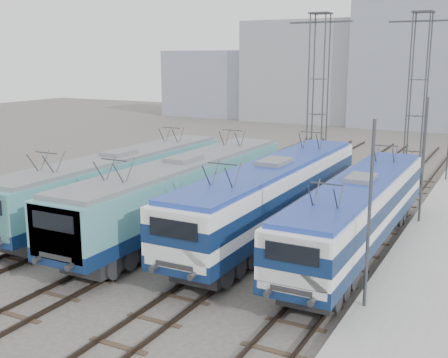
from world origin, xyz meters
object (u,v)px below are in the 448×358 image
at_px(catenary_tower_west, 318,91).
at_px(catenary_tower_east, 418,92).
at_px(locomotive_far_left, 117,180).
at_px(locomotive_far_right, 358,209).
at_px(mast_front, 369,220).
at_px(locomotive_center_right, 272,192).
at_px(mast_mid, 423,163).
at_px(locomotive_center_left, 182,189).

distance_m(catenary_tower_west, catenary_tower_east, 6.80).
distance_m(locomotive_far_left, catenary_tower_east, 21.59).
distance_m(locomotive_far_left, catenary_tower_west, 16.56).
distance_m(locomotive_far_left, locomotive_far_right, 13.51).
bearing_deg(mast_front, locomotive_center_right, 134.30).
relative_size(catenary_tower_west, mast_front, 1.71).
bearing_deg(mast_mid, locomotive_far_left, -157.15).
xyz_separation_m(locomotive_center_right, locomotive_far_right, (4.50, -0.58, -0.16)).
distance_m(locomotive_center_right, catenary_tower_east, 16.62).
height_order(locomotive_center_left, mast_mid, mast_mid).
bearing_deg(locomotive_far_right, locomotive_center_left, -174.87).
height_order(catenary_tower_west, mast_mid, catenary_tower_west).
bearing_deg(locomotive_center_right, catenary_tower_west, 99.47).
relative_size(locomotive_far_left, locomotive_far_right, 1.05).
height_order(locomotive_far_left, catenary_tower_east, catenary_tower_east).
xyz_separation_m(locomotive_far_left, mast_mid, (15.35, 6.47, 1.24)).
bearing_deg(locomotive_far_left, locomotive_far_right, 1.68).
xyz_separation_m(locomotive_center_left, locomotive_far_right, (9.00, 0.81, -0.10)).
distance_m(locomotive_far_right, catenary_tower_west, 16.22).
relative_size(locomotive_center_left, catenary_tower_west, 1.55).
bearing_deg(catenary_tower_east, mast_front, -84.55).
bearing_deg(mast_front, mast_mid, 90.00).
distance_m(locomotive_center_left, catenary_tower_west, 15.66).
xyz_separation_m(locomotive_far_right, catenary_tower_east, (-0.25, 16.07, 4.43)).
relative_size(locomotive_center_right, mast_front, 2.66).
relative_size(locomotive_center_left, locomotive_center_right, 1.00).
height_order(catenary_tower_east, mast_front, catenary_tower_east).
xyz_separation_m(locomotive_center_right, catenary_tower_east, (4.25, 15.49, 4.27)).
bearing_deg(locomotive_far_right, locomotive_far_left, -178.32).
relative_size(locomotive_far_right, mast_mid, 2.47).
relative_size(locomotive_center_right, catenary_tower_east, 1.55).
distance_m(locomotive_far_left, locomotive_center_right, 9.05).
bearing_deg(locomotive_far_left, locomotive_center_right, 6.18).
xyz_separation_m(locomotive_far_right, mast_front, (1.85, -5.93, 1.29)).
relative_size(locomotive_far_right, mast_front, 2.47).
height_order(locomotive_center_left, locomotive_far_right, locomotive_center_left).
xyz_separation_m(locomotive_far_left, mast_front, (15.35, -5.53, 1.24)).
bearing_deg(locomotive_center_right, locomotive_far_right, -7.33).
distance_m(catenary_tower_west, mast_mid, 12.16).
height_order(locomotive_far_left, mast_front, mast_front).
bearing_deg(locomotive_far_right, catenary_tower_west, 115.63).
bearing_deg(locomotive_far_left, catenary_tower_east, 51.18).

